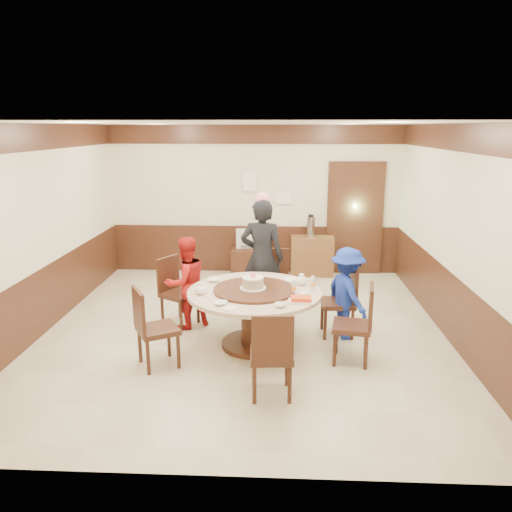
{
  "coord_description": "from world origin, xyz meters",
  "views": [
    {
      "loc": [
        0.47,
        -6.46,
        2.75
      ],
      "look_at": [
        0.17,
        -0.08,
        1.1
      ],
      "focal_mm": 35.0,
      "sensor_mm": 36.0,
      "label": 1
    }
  ],
  "objects_px": {
    "banquet_table": "(254,307)",
    "person_standing": "(262,258)",
    "person_blue": "(347,293)",
    "shrimp_platter": "(301,300)",
    "birthday_cake": "(253,283)",
    "side_cabinet": "(312,256)",
    "person_red": "(186,283)",
    "tv_stand": "(254,262)",
    "television": "(254,239)",
    "thermos": "(311,227)"
  },
  "relations": [
    {
      "from": "thermos",
      "to": "banquet_table",
      "type": "bearing_deg",
      "value": -105.31
    },
    {
      "from": "banquet_table",
      "to": "side_cabinet",
      "type": "distance_m",
      "value": 3.4
    },
    {
      "from": "banquet_table",
      "to": "person_blue",
      "type": "bearing_deg",
      "value": 15.41
    },
    {
      "from": "person_standing",
      "to": "person_blue",
      "type": "xyz_separation_m",
      "value": [
        1.16,
        -0.79,
        -0.26
      ]
    },
    {
      "from": "person_red",
      "to": "shrimp_platter",
      "type": "height_order",
      "value": "person_red"
    },
    {
      "from": "tv_stand",
      "to": "banquet_table",
      "type": "bearing_deg",
      "value": -86.89
    },
    {
      "from": "birthday_cake",
      "to": "person_red",
      "type": "bearing_deg",
      "value": 148.42
    },
    {
      "from": "shrimp_platter",
      "to": "thermos",
      "type": "xyz_separation_m",
      "value": [
        0.32,
        3.65,
        0.16
      ]
    },
    {
      "from": "banquet_table",
      "to": "television",
      "type": "xyz_separation_m",
      "value": [
        -0.18,
        3.23,
        0.16
      ]
    },
    {
      "from": "birthday_cake",
      "to": "shrimp_platter",
      "type": "height_order",
      "value": "birthday_cake"
    },
    {
      "from": "birthday_cake",
      "to": "television",
      "type": "height_order",
      "value": "birthday_cake"
    },
    {
      "from": "birthday_cake",
      "to": "thermos",
      "type": "distance_m",
      "value": 3.39
    },
    {
      "from": "tv_stand",
      "to": "side_cabinet",
      "type": "relative_size",
      "value": 1.06
    },
    {
      "from": "person_red",
      "to": "television",
      "type": "xyz_separation_m",
      "value": [
        0.81,
        2.64,
        0.04
      ]
    },
    {
      "from": "side_cabinet",
      "to": "person_red",
      "type": "bearing_deg",
      "value": -125.72
    },
    {
      "from": "shrimp_platter",
      "to": "television",
      "type": "height_order",
      "value": "television"
    },
    {
      "from": "person_blue",
      "to": "banquet_table",
      "type": "bearing_deg",
      "value": 80.68
    },
    {
      "from": "birthday_cake",
      "to": "shrimp_platter",
      "type": "distance_m",
      "value": 0.72
    },
    {
      "from": "banquet_table",
      "to": "person_standing",
      "type": "bearing_deg",
      "value": 87.3
    },
    {
      "from": "person_standing",
      "to": "side_cabinet",
      "type": "height_order",
      "value": "person_standing"
    },
    {
      "from": "person_blue",
      "to": "television",
      "type": "bearing_deg",
      "value": 0.82
    },
    {
      "from": "television",
      "to": "birthday_cake",
      "type": "bearing_deg",
      "value": 85.83
    },
    {
      "from": "person_blue",
      "to": "thermos",
      "type": "xyz_separation_m",
      "value": [
        -0.32,
        2.93,
        0.32
      ]
    },
    {
      "from": "person_red",
      "to": "thermos",
      "type": "relative_size",
      "value": 3.43
    },
    {
      "from": "tv_stand",
      "to": "television",
      "type": "xyz_separation_m",
      "value": [
        0.0,
        0.0,
        0.44
      ]
    },
    {
      "from": "shrimp_platter",
      "to": "tv_stand",
      "type": "xyz_separation_m",
      "value": [
        -0.75,
        3.62,
        -0.53
      ]
    },
    {
      "from": "television",
      "to": "side_cabinet",
      "type": "height_order",
      "value": "television"
    },
    {
      "from": "television",
      "to": "shrimp_platter",
      "type": "bearing_deg",
      "value": 94.75
    },
    {
      "from": "television",
      "to": "thermos",
      "type": "height_order",
      "value": "thermos"
    },
    {
      "from": "person_standing",
      "to": "thermos",
      "type": "height_order",
      "value": "person_standing"
    },
    {
      "from": "shrimp_platter",
      "to": "television",
      "type": "xyz_separation_m",
      "value": [
        -0.75,
        3.62,
        -0.08
      ]
    },
    {
      "from": "birthday_cake",
      "to": "thermos",
      "type": "bearing_deg",
      "value": 74.34
    },
    {
      "from": "banquet_table",
      "to": "person_red",
      "type": "relative_size",
      "value": 1.3
    },
    {
      "from": "television",
      "to": "side_cabinet",
      "type": "xyz_separation_m",
      "value": [
        1.11,
        0.03,
        -0.32
      ]
    },
    {
      "from": "person_blue",
      "to": "shrimp_platter",
      "type": "bearing_deg",
      "value": 113.87
    },
    {
      "from": "person_standing",
      "to": "shrimp_platter",
      "type": "height_order",
      "value": "person_standing"
    },
    {
      "from": "thermos",
      "to": "television",
      "type": "bearing_deg",
      "value": -178.39
    },
    {
      "from": "side_cabinet",
      "to": "shrimp_platter",
      "type": "bearing_deg",
      "value": -95.59
    },
    {
      "from": "shrimp_platter",
      "to": "person_standing",
      "type": "bearing_deg",
      "value": 108.91
    },
    {
      "from": "shrimp_platter",
      "to": "side_cabinet",
      "type": "bearing_deg",
      "value": 84.41
    },
    {
      "from": "person_standing",
      "to": "television",
      "type": "distance_m",
      "value": 2.13
    },
    {
      "from": "banquet_table",
      "to": "thermos",
      "type": "relative_size",
      "value": 4.47
    },
    {
      "from": "thermos",
      "to": "person_blue",
      "type": "bearing_deg",
      "value": -83.83
    },
    {
      "from": "tv_stand",
      "to": "thermos",
      "type": "xyz_separation_m",
      "value": [
        1.07,
        0.03,
        0.69
      ]
    },
    {
      "from": "birthday_cake",
      "to": "television",
      "type": "xyz_separation_m",
      "value": [
        -0.16,
        3.23,
        -0.16
      ]
    },
    {
      "from": "birthday_cake",
      "to": "person_standing",
      "type": "bearing_deg",
      "value": 86.27
    },
    {
      "from": "person_red",
      "to": "birthday_cake",
      "type": "distance_m",
      "value": 1.15
    },
    {
      "from": "birthday_cake",
      "to": "television",
      "type": "distance_m",
      "value": 3.24
    },
    {
      "from": "person_red",
      "to": "tv_stand",
      "type": "distance_m",
      "value": 2.79
    },
    {
      "from": "banquet_table",
      "to": "tv_stand",
      "type": "relative_size",
      "value": 2.0
    }
  ]
}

